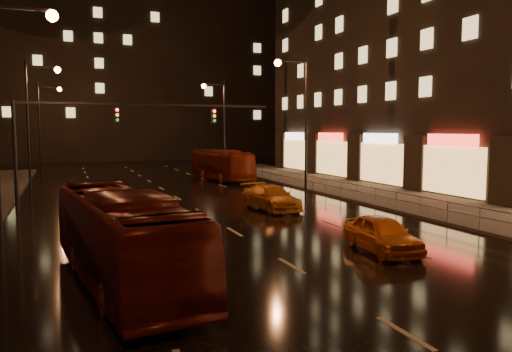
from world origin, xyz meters
The scene contains 9 objects.
ground centered at (0.00, 20.00, 0.00)m, with size 140.00×140.00×0.00m, color black.
sidewalk_right centered at (13.50, 15.00, 0.07)m, with size 7.00×70.00×0.15m, color #38332D.
building_distant centered at (4.00, 72.00, 18.00)m, with size 44.00×16.00×36.00m, color black.
traffic_signal centered at (-5.06, 20.00, 4.74)m, with size 15.31×0.32×6.20m.
railing_right centered at (10.20, 18.00, 0.90)m, with size 0.05×56.00×1.00m.
bus_red centered at (-5.51, 4.13, 1.38)m, with size 2.31×9.88×2.75m, color #5E160D.
bus_curb centered at (6.37, 32.75, 1.38)m, with size 2.32×9.93×2.77m, color maroon.
taxi_near centered at (4.00, 4.56, 0.68)m, with size 1.61×3.99×1.36m, color orange.
taxi_far centered at (4.00, 15.30, 0.69)m, with size 1.94×4.78×1.39m, color orange.
Camera 1 is at (-7.02, -10.90, 4.55)m, focal length 35.00 mm.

